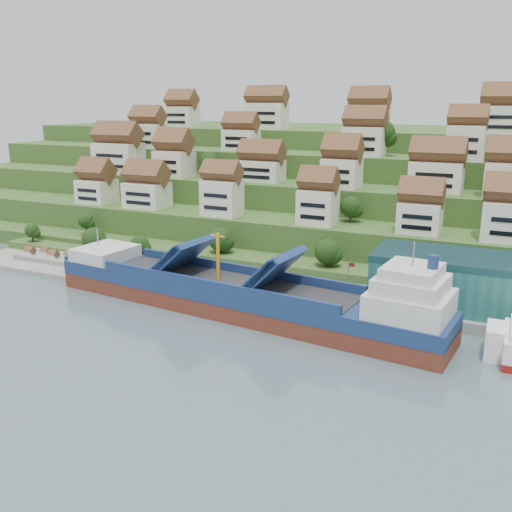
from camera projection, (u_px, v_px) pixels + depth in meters
The scene contains 9 objects.
ground at pixel (243, 315), 111.44m from camera, with size 300.00×300.00×0.00m, color slate.
quay at pixel (363, 300), 116.08m from camera, with size 180.00×14.00×2.20m, color gray.
pebble_beach at pixel (60, 262), 145.49m from camera, with size 45.00×20.00×1.00m, color gray.
hillside at pixel (374, 189), 199.14m from camera, with size 260.00×128.00×31.00m.
hillside_village at pixel (343, 162), 157.29m from camera, with size 157.92×62.77×28.74m.
hillside_trees at pixel (296, 192), 150.23m from camera, with size 142.63×62.45×32.60m.
flagpole at pixel (348, 279), 110.96m from camera, with size 1.28×0.16×8.00m.
beach_huts at pixel (50, 257), 144.80m from camera, with size 14.40×3.70×2.20m.
cargo_ship at pixel (247, 297), 110.90m from camera, with size 84.05×21.45×18.51m.
Camera 1 is at (46.63, -93.56, 40.35)m, focal length 40.00 mm.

